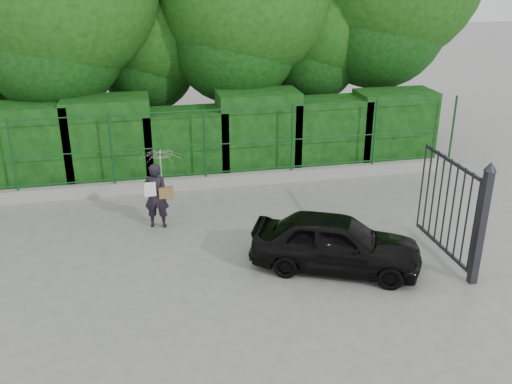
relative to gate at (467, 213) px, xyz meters
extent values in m
plane|color=gray|center=(-4.60, 0.72, -1.19)|extent=(80.00, 80.00, 0.00)
cube|color=#9E9E99|center=(-4.60, 5.22, -1.04)|extent=(14.00, 0.25, 0.30)
cylinder|color=#12431C|center=(-8.80, 5.22, 0.01)|extent=(0.06, 0.06, 1.80)
cylinder|color=#12431C|center=(-6.50, 5.22, 0.01)|extent=(0.06, 0.06, 1.80)
cylinder|color=#12431C|center=(-4.20, 5.22, 0.01)|extent=(0.06, 0.06, 1.80)
cylinder|color=#12431C|center=(-1.90, 5.22, 0.01)|extent=(0.06, 0.06, 1.80)
cylinder|color=#12431C|center=(0.40, 5.22, 0.01)|extent=(0.06, 0.06, 1.80)
cylinder|color=#12431C|center=(2.70, 5.22, 0.01)|extent=(0.06, 0.06, 1.80)
cylinder|color=#12431C|center=(-4.60, 5.22, -0.79)|extent=(13.60, 0.03, 0.03)
cylinder|color=#12431C|center=(-4.60, 5.22, -0.04)|extent=(13.60, 0.03, 0.03)
cylinder|color=#12431C|center=(-4.60, 5.22, 0.86)|extent=(13.60, 0.03, 0.03)
cube|color=black|center=(-8.60, 6.22, -0.09)|extent=(2.20, 1.20, 2.19)
cube|color=black|center=(-6.60, 6.22, -0.06)|extent=(2.20, 1.20, 2.26)
cube|color=black|center=(-4.60, 6.22, -0.27)|extent=(2.20, 1.20, 1.83)
cube|color=black|center=(-2.60, 6.22, -0.07)|extent=(2.20, 1.20, 2.24)
cube|color=black|center=(-0.60, 6.22, -0.22)|extent=(2.20, 1.20, 1.93)
cube|color=black|center=(1.40, 6.22, -0.16)|extent=(2.20, 1.20, 2.06)
cylinder|color=black|center=(-7.60, 7.92, 1.06)|extent=(0.36, 0.36, 4.50)
cylinder|color=black|center=(-5.10, 9.22, 0.44)|extent=(0.36, 0.36, 3.25)
sphere|color=#14470F|center=(-5.10, 9.22, 2.39)|extent=(3.90, 3.90, 3.90)
cylinder|color=black|center=(-2.60, 8.22, 0.94)|extent=(0.36, 0.36, 4.25)
cylinder|color=black|center=(-0.10, 8.92, 0.56)|extent=(0.36, 0.36, 3.50)
sphere|color=#14470F|center=(-0.10, 8.92, 2.66)|extent=(4.20, 4.20, 4.20)
cylinder|color=black|center=(1.90, 8.52, 1.19)|extent=(0.36, 0.36, 4.75)
cube|color=#222228|center=(0.00, -0.48, -0.09)|extent=(0.14, 0.14, 2.20)
cone|color=#222228|center=(0.00, -0.48, 1.09)|extent=(0.22, 0.22, 0.16)
cube|color=#222228|center=(0.00, 0.67, -1.04)|extent=(0.05, 2.00, 0.06)
cube|color=#222228|center=(0.00, 0.67, 0.76)|extent=(0.05, 2.00, 0.06)
cylinder|color=#222228|center=(0.00, -0.28, -0.14)|extent=(0.04, 0.04, 1.90)
cylinder|color=#222228|center=(0.00, -0.03, -0.14)|extent=(0.04, 0.04, 1.90)
cylinder|color=#222228|center=(0.00, 0.22, -0.14)|extent=(0.04, 0.04, 1.90)
cylinder|color=#222228|center=(0.00, 0.47, -0.14)|extent=(0.04, 0.04, 1.90)
cylinder|color=#222228|center=(0.00, 0.72, -0.14)|extent=(0.04, 0.04, 1.90)
cylinder|color=#222228|center=(0.00, 0.97, -0.14)|extent=(0.04, 0.04, 1.90)
cylinder|color=#222228|center=(0.00, 1.22, -0.14)|extent=(0.04, 0.04, 1.90)
cylinder|color=#222228|center=(0.00, 1.47, -0.14)|extent=(0.04, 0.04, 1.90)
cylinder|color=#222228|center=(0.00, 1.72, -0.14)|extent=(0.04, 0.04, 1.90)
imported|color=black|center=(-5.55, 3.12, -0.44)|extent=(0.61, 0.47, 1.49)
imported|color=#F7D2E1|center=(-5.40, 3.17, 0.16)|extent=(0.91, 0.93, 0.84)
cube|color=brown|center=(-5.33, 3.04, -0.36)|extent=(0.32, 0.15, 0.24)
cube|color=white|center=(-5.67, 3.00, -0.24)|extent=(0.25, 0.02, 0.32)
imported|color=black|center=(-2.30, 0.56, -0.64)|extent=(3.46, 2.51, 1.10)
camera|label=1|loc=(-5.79, -8.55, 4.38)|focal=40.00mm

